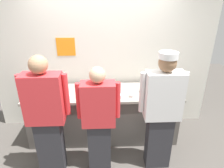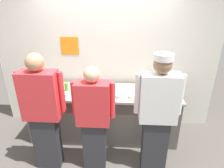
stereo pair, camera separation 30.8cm
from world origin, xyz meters
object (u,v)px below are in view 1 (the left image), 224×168
at_px(ramekin_green_sauce, 53,96).
at_px(ramekin_red_sauce, 67,97).
at_px(sheet_tray, 159,91).
at_px(ramekin_orange_sauce, 121,96).
at_px(chef_far_right, 162,111).
at_px(mixing_bowl_steel, 92,89).
at_px(ramekin_yellow_sauce, 133,95).
at_px(squeeze_bottle_secondary, 144,87).
at_px(squeeze_bottle_spare, 111,90).
at_px(chef_center, 99,119).
at_px(plate_stack_front, 43,91).
at_px(chef_near_left, 46,116).
at_px(squeeze_bottle_primary, 65,88).

bearing_deg(ramekin_green_sauce, ramekin_red_sauce, -4.47).
bearing_deg(sheet_tray, ramekin_orange_sauce, -164.52).
xyz_separation_m(chef_far_right, sheet_tray, (0.15, 0.69, -0.03)).
distance_m(mixing_bowl_steel, ramekin_red_sauce, 0.44).
xyz_separation_m(sheet_tray, ramekin_yellow_sauce, (-0.47, -0.18, 0.01)).
relative_size(squeeze_bottle_secondary, ramekin_orange_sauce, 1.81).
distance_m(chef_far_right, squeeze_bottle_spare, 0.88).
height_order(squeeze_bottle_secondary, ramekin_green_sauce, squeeze_bottle_secondary).
distance_m(squeeze_bottle_secondary, squeeze_bottle_spare, 0.56).
bearing_deg(ramekin_yellow_sauce, mixing_bowl_steel, 162.19).
bearing_deg(chef_center, squeeze_bottle_spare, 72.09).
bearing_deg(plate_stack_front, squeeze_bottle_spare, -6.36).
bearing_deg(chef_center, ramekin_orange_sauce, 56.88).
height_order(mixing_bowl_steel, ramekin_yellow_sauce, mixing_bowl_steel).
bearing_deg(plate_stack_front, chef_near_left, -71.70).
bearing_deg(mixing_bowl_steel, squeeze_bottle_secondary, -3.14).
xyz_separation_m(chef_far_right, ramekin_orange_sauce, (-0.52, 0.51, -0.02)).
bearing_deg(ramekin_red_sauce, ramekin_green_sauce, 175.53).
bearing_deg(plate_stack_front, ramekin_green_sauce, -39.93).
distance_m(plate_stack_front, ramekin_yellow_sauce, 1.47).
height_order(chef_near_left, ramekin_green_sauce, chef_near_left).
xyz_separation_m(plate_stack_front, squeeze_bottle_primary, (0.36, 0.02, 0.04)).
bearing_deg(chef_center, chef_near_left, -177.60).
relative_size(plate_stack_front, ramekin_green_sauce, 2.16).
xyz_separation_m(chef_center, squeeze_bottle_spare, (0.19, 0.58, 0.16)).
bearing_deg(ramekin_orange_sauce, plate_stack_front, 171.50).
distance_m(squeeze_bottle_secondary, ramekin_green_sauce, 1.47).
distance_m(plate_stack_front, ramekin_red_sauce, 0.45).
height_order(mixing_bowl_steel, ramekin_orange_sauce, mixing_bowl_steel).
bearing_deg(ramekin_green_sauce, mixing_bowl_steel, 16.88).
bearing_deg(ramekin_orange_sauce, mixing_bowl_steel, 155.05).
distance_m(sheet_tray, squeeze_bottle_secondary, 0.28).
bearing_deg(chef_center, chef_far_right, 0.63).
distance_m(sheet_tray, squeeze_bottle_primary, 1.57).
relative_size(mixing_bowl_steel, squeeze_bottle_secondary, 2.09).
xyz_separation_m(sheet_tray, squeeze_bottle_secondary, (-0.27, -0.02, 0.07)).
xyz_separation_m(chef_center, sheet_tray, (1.00, 0.70, 0.07)).
distance_m(ramekin_orange_sauce, ramekin_yellow_sauce, 0.19).
distance_m(chef_near_left, squeeze_bottle_secondary, 1.59).
distance_m(chef_near_left, ramekin_orange_sauce, 1.16).
relative_size(chef_near_left, squeeze_bottle_secondary, 9.60).
distance_m(chef_far_right, squeeze_bottle_primary, 1.59).
distance_m(squeeze_bottle_spare, ramekin_green_sauce, 0.92).
xyz_separation_m(sheet_tray, squeeze_bottle_spare, (-0.82, -0.12, 0.09)).
height_order(squeeze_bottle_primary, ramekin_red_sauce, squeeze_bottle_primary).
bearing_deg(sheet_tray, squeeze_bottle_spare, -171.63).
height_order(chef_far_right, ramekin_green_sauce, chef_far_right).
height_order(plate_stack_front, sheet_tray, plate_stack_front).
distance_m(squeeze_bottle_secondary, ramekin_red_sauce, 1.25).
xyz_separation_m(chef_near_left, squeeze_bottle_primary, (0.12, 0.75, 0.05)).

